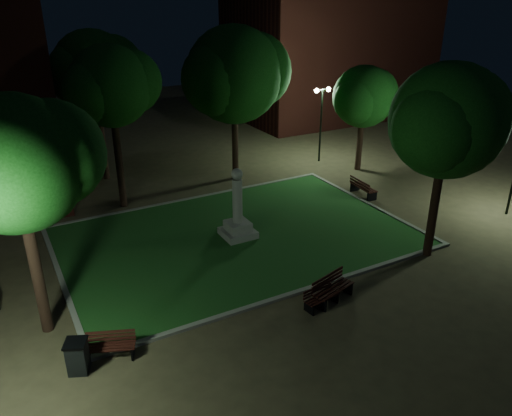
{
  "coord_description": "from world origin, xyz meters",
  "views": [
    {
      "loc": [
        -8.96,
        -15.94,
        10.26
      ],
      "look_at": [
        0.38,
        1.0,
        1.75
      ],
      "focal_mm": 35.0,
      "sensor_mm": 36.0,
      "label": 1
    }
  ],
  "objects_px": {
    "bench_near_left": "(332,289)",
    "trash_bin": "(78,356)",
    "bench_right_side": "(363,188)",
    "monument": "(238,218)",
    "bench_near_right": "(321,297)",
    "bench_west_near": "(111,346)"
  },
  "relations": [
    {
      "from": "bench_right_side",
      "to": "trash_bin",
      "type": "xyz_separation_m",
      "value": [
        -16.06,
        -6.57,
        0.08
      ]
    },
    {
      "from": "monument",
      "to": "bench_near_right",
      "type": "relative_size",
      "value": 2.25
    },
    {
      "from": "bench_right_side",
      "to": "bench_near_right",
      "type": "bearing_deg",
      "value": 136.47
    },
    {
      "from": "bench_near_left",
      "to": "monument",
      "type": "bearing_deg",
      "value": 81.39
    },
    {
      "from": "bench_near_left",
      "to": "bench_near_right",
      "type": "distance_m",
      "value": 0.61
    },
    {
      "from": "bench_near_right",
      "to": "bench_west_near",
      "type": "distance_m",
      "value": 7.16
    },
    {
      "from": "bench_right_side",
      "to": "trash_bin",
      "type": "height_order",
      "value": "trash_bin"
    },
    {
      "from": "bench_near_left",
      "to": "bench_near_right",
      "type": "height_order",
      "value": "bench_near_left"
    },
    {
      "from": "bench_near_left",
      "to": "bench_right_side",
      "type": "bearing_deg",
      "value": 28.59
    },
    {
      "from": "bench_near_right",
      "to": "bench_west_near",
      "type": "bearing_deg",
      "value": 163.85
    },
    {
      "from": "monument",
      "to": "bench_west_near",
      "type": "xyz_separation_m",
      "value": [
        -6.97,
        -5.23,
        -0.58
      ]
    },
    {
      "from": "bench_near_left",
      "to": "trash_bin",
      "type": "height_order",
      "value": "trash_bin"
    },
    {
      "from": "monument",
      "to": "trash_bin",
      "type": "xyz_separation_m",
      "value": [
        -7.95,
        -5.41,
        -0.42
      ]
    },
    {
      "from": "bench_west_near",
      "to": "bench_near_right",
      "type": "bearing_deg",
      "value": 14.76
    },
    {
      "from": "bench_near_left",
      "to": "bench_west_near",
      "type": "distance_m",
      "value": 7.72
    },
    {
      "from": "bench_near_right",
      "to": "bench_right_side",
      "type": "relative_size",
      "value": 0.79
    },
    {
      "from": "trash_bin",
      "to": "monument",
      "type": "bearing_deg",
      "value": 34.26
    },
    {
      "from": "monument",
      "to": "bench_right_side",
      "type": "height_order",
      "value": "monument"
    },
    {
      "from": "bench_right_side",
      "to": "trash_bin",
      "type": "distance_m",
      "value": 17.35
    },
    {
      "from": "bench_near_left",
      "to": "bench_near_right",
      "type": "bearing_deg",
      "value": 178.33
    },
    {
      "from": "bench_right_side",
      "to": "trash_bin",
      "type": "relative_size",
      "value": 1.7
    },
    {
      "from": "bench_near_left",
      "to": "bench_west_near",
      "type": "bearing_deg",
      "value": 158.84
    }
  ]
}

